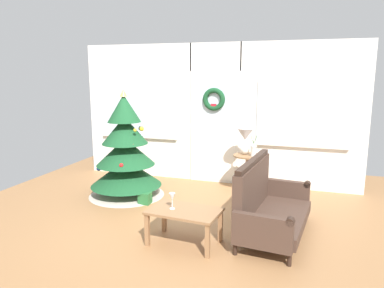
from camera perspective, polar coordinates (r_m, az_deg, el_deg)
ground_plane at (r=5.11m, az=-2.48°, el=-12.18°), size 6.76×6.76×0.00m
back_wall_with_door at (r=6.73m, az=3.60°, el=4.76°), size 5.20×0.19×2.55m
christmas_tree at (r=6.12m, az=-10.33°, el=-1.99°), size 1.25×1.25×1.76m
settee_sofa at (r=4.75m, az=11.59°, el=-9.37°), size 0.86×1.57×0.96m
side_table at (r=6.20m, az=8.65°, el=-3.44°), size 0.50×0.48×0.67m
table_lamp at (r=6.15m, az=8.28°, el=1.01°), size 0.28×0.28×0.44m
flower_vase at (r=6.06m, az=9.57°, el=-0.80°), size 0.11×0.10×0.35m
coffee_table at (r=4.41m, az=-1.24°, el=-11.01°), size 0.88×0.59×0.42m
wine_glass at (r=4.37m, az=-3.11°, el=-8.33°), size 0.08×0.08×0.20m
gift_box at (r=5.82m, az=-7.35°, el=-8.37°), size 0.18×0.16×0.18m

